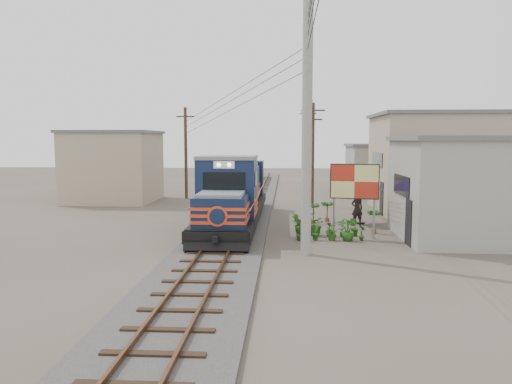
# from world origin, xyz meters

# --- Properties ---
(ground) EXTENTS (120.00, 120.00, 0.00)m
(ground) POSITION_xyz_m (0.00, 0.00, 0.00)
(ground) COLOR #473F35
(ground) RESTS_ON ground
(ballast) EXTENTS (3.60, 70.00, 0.16)m
(ballast) POSITION_xyz_m (0.00, 10.00, 0.08)
(ballast) COLOR #595651
(ballast) RESTS_ON ground
(track) EXTENTS (1.15, 70.00, 0.12)m
(track) POSITION_xyz_m (0.00, 10.00, 0.26)
(track) COLOR #51331E
(track) RESTS_ON ground
(locomotive) EXTENTS (2.71, 14.73, 3.65)m
(locomotive) POSITION_xyz_m (0.00, 6.15, 1.62)
(locomotive) COLOR black
(locomotive) RESTS_ON ground
(utility_pole_main) EXTENTS (0.40, 0.40, 10.00)m
(utility_pole_main) POSITION_xyz_m (3.50, -0.50, 5.00)
(utility_pole_main) COLOR #9E9B93
(utility_pole_main) RESTS_ON ground
(wooden_pole_mid) EXTENTS (1.60, 0.24, 7.00)m
(wooden_pole_mid) POSITION_xyz_m (4.50, 14.00, 3.68)
(wooden_pole_mid) COLOR #4C3826
(wooden_pole_mid) RESTS_ON ground
(wooden_pole_far) EXTENTS (1.60, 0.24, 7.50)m
(wooden_pole_far) POSITION_xyz_m (4.80, 28.00, 3.93)
(wooden_pole_far) COLOR #4C3826
(wooden_pole_far) RESTS_ON ground
(wooden_pole_left) EXTENTS (1.60, 0.24, 7.00)m
(wooden_pole_left) POSITION_xyz_m (-5.00, 18.00, 3.68)
(wooden_pole_left) COLOR #4C3826
(wooden_pole_left) RESTS_ON ground
(power_lines) EXTENTS (9.65, 19.00, 3.30)m
(power_lines) POSITION_xyz_m (-0.14, 8.49, 7.56)
(power_lines) COLOR black
(power_lines) RESTS_ON ground
(shophouse_front) EXTENTS (7.35, 6.30, 4.70)m
(shophouse_front) POSITION_xyz_m (11.50, 3.00, 2.36)
(shophouse_front) COLOR gray
(shophouse_front) RESTS_ON ground
(shophouse_mid) EXTENTS (8.40, 7.35, 6.20)m
(shophouse_mid) POSITION_xyz_m (12.50, 12.00, 3.11)
(shophouse_mid) COLOR tan
(shophouse_mid) RESTS_ON ground
(shophouse_back) EXTENTS (6.30, 6.30, 4.20)m
(shophouse_back) POSITION_xyz_m (11.00, 22.00, 2.11)
(shophouse_back) COLOR gray
(shophouse_back) RESTS_ON ground
(shophouse_left) EXTENTS (6.30, 6.30, 5.20)m
(shophouse_left) POSITION_xyz_m (-10.00, 16.00, 2.61)
(shophouse_left) COLOR tan
(shophouse_left) RESTS_ON ground
(billboard) EXTENTS (2.20, 0.60, 3.44)m
(billboard) POSITION_xyz_m (5.84, 2.94, 2.54)
(billboard) COLOR #99999E
(billboard) RESTS_ON ground
(market_umbrella) EXTENTS (2.72, 2.72, 2.45)m
(market_umbrella) POSITION_xyz_m (6.76, 6.90, 2.16)
(market_umbrella) COLOR black
(market_umbrella) RESTS_ON ground
(vendor) EXTENTS (0.70, 0.53, 1.73)m
(vendor) POSITION_xyz_m (6.51, 6.61, 0.87)
(vendor) COLOR black
(vendor) RESTS_ON ground
(plant_nursery) EXTENTS (3.45, 2.79, 1.08)m
(plant_nursery) POSITION_xyz_m (4.29, 3.16, 0.46)
(plant_nursery) COLOR #245117
(plant_nursery) RESTS_ON ground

